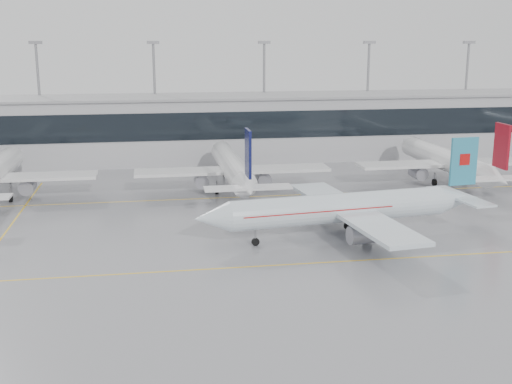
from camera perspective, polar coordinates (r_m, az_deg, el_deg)
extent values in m
plane|color=gray|center=(66.77, 1.70, -6.53)|extent=(320.00, 320.00, 0.00)
cube|color=yellow|center=(66.77, 1.70, -6.53)|extent=(120.00, 0.25, 0.01)
cube|color=yellow|center=(95.15, -1.78, -0.46)|extent=(120.00, 0.25, 0.01)
cube|color=yellow|center=(81.82, -21.62, -3.72)|extent=(0.25, 60.00, 0.01)
cube|color=#A5A4A8|center=(125.31, -3.78, 5.65)|extent=(180.00, 15.00, 12.00)
cube|color=black|center=(117.67, -3.42, 5.89)|extent=(180.00, 0.20, 5.00)
cube|color=gray|center=(124.64, -3.82, 8.47)|extent=(182.00, 16.00, 0.40)
cylinder|color=gray|center=(131.76, -18.65, 7.55)|extent=(0.50, 0.50, 22.00)
cube|color=gray|center=(131.24, -19.02, 12.46)|extent=(2.40, 1.00, 0.60)
cylinder|color=gray|center=(130.12, -8.96, 8.02)|extent=(0.50, 0.50, 22.00)
cube|color=gray|center=(129.60, -9.14, 12.99)|extent=(2.40, 1.00, 0.60)
cylinder|color=gray|center=(132.18, 0.72, 8.26)|extent=(0.50, 0.50, 22.00)
cube|color=gray|center=(131.67, 0.73, 13.16)|extent=(2.40, 1.00, 0.60)
cylinder|color=gray|center=(137.77, 9.86, 8.27)|extent=(0.50, 0.50, 22.00)
cube|color=gray|center=(137.27, 10.05, 12.97)|extent=(2.40, 1.00, 0.60)
cylinder|color=gray|center=(146.48, 18.10, 8.10)|extent=(0.50, 0.50, 22.00)
cube|color=gray|center=(146.01, 18.42, 12.52)|extent=(2.40, 1.00, 0.60)
cylinder|color=silver|center=(75.28, 7.38, -1.42)|extent=(26.52, 6.65, 3.45)
cone|color=silver|center=(70.66, -3.94, -2.32)|extent=(4.39, 3.91, 3.45)
cone|color=silver|center=(82.89, 17.52, -0.57)|extent=(5.98, 4.11, 3.45)
cube|color=silver|center=(75.99, 8.41, -1.63)|extent=(8.46, 28.88, 0.45)
cube|color=silver|center=(82.94, 17.65, -0.36)|extent=(4.12, 11.22, 0.25)
cube|color=teal|center=(82.17, 17.98, 2.61)|extent=(3.62, 0.79, 5.88)
cylinder|color=gray|center=(72.03, 9.61, -3.75)|extent=(3.83, 2.53, 2.10)
cylinder|color=gray|center=(80.40, 6.62, -1.85)|extent=(3.83, 2.53, 2.10)
cylinder|color=gray|center=(72.56, -0.05, -3.90)|extent=(0.20, 0.20, 1.48)
cylinder|color=black|center=(72.78, -0.05, -4.45)|extent=(0.93, 0.41, 0.90)
cylinder|color=gray|center=(74.69, 9.89, -3.51)|extent=(0.24, 0.24, 1.48)
cylinder|color=black|center=(74.90, 9.87, -4.06)|extent=(1.15, 0.58, 1.10)
cylinder|color=gray|center=(79.18, 8.23, -2.48)|extent=(0.24, 0.24, 1.48)
cylinder|color=black|center=(79.38, 8.22, -3.00)|extent=(1.15, 0.58, 1.10)
cube|color=#B70F0F|center=(82.13, 18.00, 2.79)|extent=(1.44, 0.62, 1.40)
cube|color=#B70F0F|center=(74.09, 5.26, -1.45)|extent=(18.29, 5.67, 0.12)
cone|color=silver|center=(116.09, -20.65, 3.11)|extent=(3.59, 4.00, 3.59)
cylinder|color=gray|center=(99.45, -19.63, 0.48)|extent=(2.10, 3.60, 2.10)
cylinder|color=gray|center=(111.73, -21.02, 1.36)|extent=(0.20, 0.20, 1.56)
cylinder|color=black|center=(111.88, -20.99, 0.97)|extent=(0.30, 0.90, 0.90)
cylinder|color=gray|center=(98.56, -21.01, -0.08)|extent=(0.24, 0.24, 1.56)
cylinder|color=black|center=(98.73, -20.97, -0.52)|extent=(0.45, 1.10, 1.10)
cylinder|color=silver|center=(99.18, -2.19, 2.34)|extent=(3.59, 27.36, 3.59)
cone|color=silver|center=(114.51, -3.19, 3.82)|extent=(3.59, 4.00, 3.59)
cone|color=silver|center=(83.21, -0.74, 0.22)|extent=(3.59, 5.60, 3.59)
cube|color=silver|center=(97.80, -2.07, 1.95)|extent=(29.64, 5.00, 0.45)
cube|color=silver|center=(82.95, -0.72, 0.39)|extent=(11.40, 2.80, 0.25)
cube|color=#0C103F|center=(81.86, -0.71, 3.47)|extent=(0.35, 3.60, 6.12)
cylinder|color=gray|center=(98.11, -4.88, 1.05)|extent=(2.10, 3.60, 2.10)
cylinder|color=gray|center=(99.30, 0.64, 1.25)|extent=(2.10, 3.60, 2.10)
cylinder|color=gray|center=(110.08, -2.89, 2.07)|extent=(0.20, 0.20, 1.56)
cylinder|color=black|center=(110.23, -2.88, 1.68)|extent=(0.30, 0.90, 0.90)
cylinder|color=gray|center=(96.97, -3.51, 0.58)|extent=(0.24, 0.24, 1.56)
cylinder|color=black|center=(97.14, -3.50, 0.14)|extent=(0.45, 1.10, 1.10)
cylinder|color=gray|center=(97.62, -0.47, 0.69)|extent=(0.24, 0.24, 1.56)
cylinder|color=black|center=(97.79, -0.47, 0.25)|extent=(0.45, 1.10, 1.10)
cylinder|color=silver|center=(109.18, 16.37, 2.83)|extent=(3.59, 27.36, 3.59)
cone|color=silver|center=(123.27, 13.24, 4.16)|extent=(3.59, 4.00, 3.59)
cone|color=silver|center=(94.91, 20.64, 0.99)|extent=(3.59, 5.60, 3.59)
cube|color=silver|center=(107.93, 16.70, 2.47)|extent=(29.64, 5.00, 0.45)
cube|color=silver|center=(94.69, 20.71, 1.14)|extent=(11.40, 2.80, 0.25)
cube|color=maroon|center=(93.73, 21.00, 3.84)|extent=(0.35, 3.60, 6.12)
cylinder|color=gray|center=(106.64, 14.21, 1.68)|extent=(2.10, 3.60, 2.10)
cylinder|color=gray|center=(110.82, 18.77, 1.80)|extent=(2.10, 3.60, 2.10)
cylinder|color=gray|center=(119.17, 14.09, 2.55)|extent=(0.20, 0.20, 1.56)
cylinder|color=black|center=(119.31, 14.07, 2.19)|extent=(0.30, 0.90, 0.90)
cylinder|color=gray|center=(106.32, 15.60, 1.25)|extent=(0.24, 0.24, 1.56)
cylinder|color=black|center=(106.48, 15.58, 0.84)|extent=(0.45, 1.10, 1.10)
cylinder|color=gray|center=(108.61, 18.09, 1.32)|extent=(0.24, 0.24, 1.56)
cylinder|color=black|center=(108.76, 18.06, 0.92)|extent=(0.45, 1.10, 1.10)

